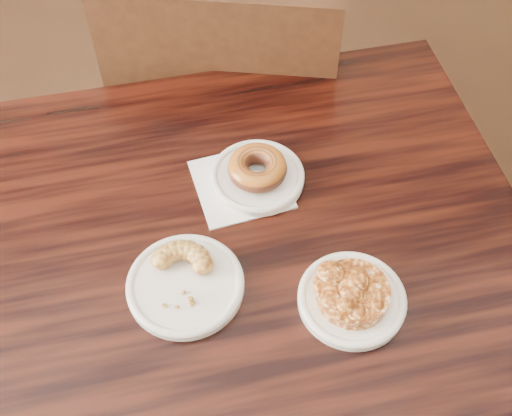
{
  "coord_description": "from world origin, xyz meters",
  "views": [
    {
      "loc": [
        -0.28,
        -0.21,
        1.55
      ],
      "look_at": [
        -0.26,
        0.34,
        0.8
      ],
      "focal_mm": 45.0,
      "sensor_mm": 36.0,
      "label": 1
    }
  ],
  "objects_px": {
    "apple_fritter": "(354,292)",
    "cruller_fragment": "(184,278)",
    "chair_far": "(234,105)",
    "glazed_donut": "(257,168)",
    "cafe_table": "(261,361)"
  },
  "relations": [
    {
      "from": "apple_fritter",
      "to": "cruller_fragment",
      "type": "bearing_deg",
      "value": 172.87
    },
    {
      "from": "chair_far",
      "to": "cruller_fragment",
      "type": "height_order",
      "value": "chair_far"
    },
    {
      "from": "chair_far",
      "to": "apple_fritter",
      "type": "relative_size",
      "value": 6.58
    },
    {
      "from": "cruller_fragment",
      "to": "chair_far",
      "type": "bearing_deg",
      "value": 84.43
    },
    {
      "from": "glazed_donut",
      "to": "apple_fritter",
      "type": "xyz_separation_m",
      "value": [
        0.13,
        -0.22,
        -0.0
      ]
    },
    {
      "from": "cafe_table",
      "to": "glazed_donut",
      "type": "relative_size",
      "value": 8.91
    },
    {
      "from": "cafe_table",
      "to": "cruller_fragment",
      "type": "relative_size",
      "value": 8.01
    },
    {
      "from": "glazed_donut",
      "to": "apple_fritter",
      "type": "distance_m",
      "value": 0.25
    },
    {
      "from": "chair_far",
      "to": "cruller_fragment",
      "type": "distance_m",
      "value": 0.75
    },
    {
      "from": "cafe_table",
      "to": "glazed_donut",
      "type": "xyz_separation_m",
      "value": [
        -0.0,
        0.15,
        0.41
      ]
    },
    {
      "from": "cafe_table",
      "to": "apple_fritter",
      "type": "relative_size",
      "value": 6.11
    },
    {
      "from": "chair_far",
      "to": "apple_fritter",
      "type": "height_order",
      "value": "chair_far"
    },
    {
      "from": "glazed_donut",
      "to": "cruller_fragment",
      "type": "relative_size",
      "value": 0.9
    },
    {
      "from": "apple_fritter",
      "to": "chair_far",
      "type": "bearing_deg",
      "value": 103.47
    },
    {
      "from": "chair_far",
      "to": "glazed_donut",
      "type": "relative_size",
      "value": 9.6
    }
  ]
}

